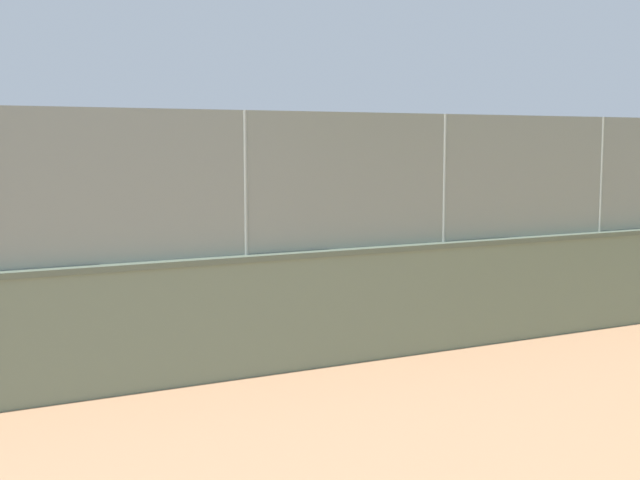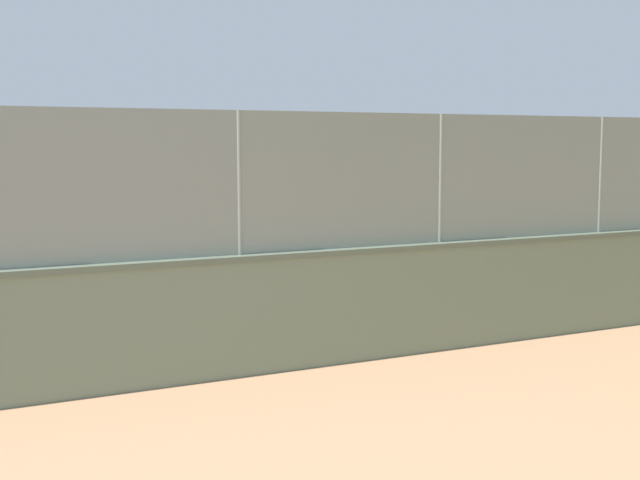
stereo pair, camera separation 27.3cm
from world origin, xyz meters
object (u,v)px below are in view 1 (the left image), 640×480
Objects in this scene: player_baseline_waiting at (268,223)px; spare_ball_by_wall at (340,340)px; player_at_service_line at (206,278)px; sports_ball at (150,276)px.

player_baseline_waiting is 11.04m from spare_ball_by_wall.
player_at_service_line is at bearing 59.92° from player_baseline_waiting.
player_at_service_line is 0.91× the size of player_baseline_waiting.
player_at_service_line is at bearing -132.44° from sports_ball.
player_baseline_waiting is at bearing -120.08° from player_at_service_line.
player_baseline_waiting is at bearing -122.34° from sports_ball.
spare_ball_by_wall is at bearing 72.60° from player_baseline_waiting.
player_baseline_waiting is at bearing -107.40° from spare_ball_by_wall.
player_at_service_line is at bearing -58.78° from spare_ball_by_wall.
player_baseline_waiting reaches higher than sports_ball.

